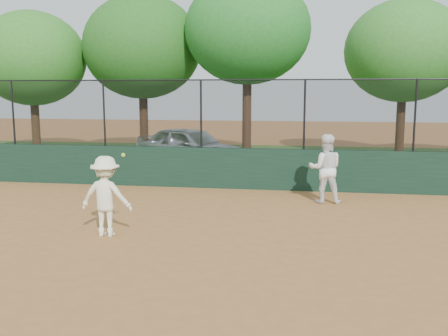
# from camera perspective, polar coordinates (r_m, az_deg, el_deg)

# --- Properties ---
(ground) EXTENTS (80.00, 80.00, 0.00)m
(ground) POSITION_cam_1_polar(r_m,az_deg,el_deg) (9.22, -7.21, -9.35)
(ground) COLOR #A26734
(ground) RESTS_ON ground
(back_wall) EXTENTS (26.00, 0.20, 1.20)m
(back_wall) POSITION_cam_1_polar(r_m,az_deg,el_deg) (14.79, -0.70, -0.00)
(back_wall) COLOR #163222
(back_wall) RESTS_ON ground
(grass_strip) EXTENTS (36.00, 12.00, 0.01)m
(grass_strip) POSITION_cam_1_polar(r_m,az_deg,el_deg) (20.75, 2.15, 0.87)
(grass_strip) COLOR #274816
(grass_strip) RESTS_ON ground
(parked_car) EXTENTS (4.85, 3.75, 1.54)m
(parked_car) POSITION_cam_1_polar(r_m,az_deg,el_deg) (18.84, -3.89, 2.41)
(parked_car) COLOR #B1B7BB
(parked_car) RESTS_ON ground
(player_second) EXTENTS (0.89, 0.70, 1.78)m
(player_second) POSITION_cam_1_polar(r_m,az_deg,el_deg) (13.07, 11.50, -0.06)
(player_second) COLOR white
(player_second) RESTS_ON ground
(player_main) EXTENTS (1.04, 0.60, 1.69)m
(player_main) POSITION_cam_1_polar(r_m,az_deg,el_deg) (10.14, -13.33, -3.16)
(player_main) COLOR white
(player_main) RESTS_ON ground
(fence_assembly) EXTENTS (26.00, 0.06, 2.00)m
(fence_assembly) POSITION_cam_1_polar(r_m,az_deg,el_deg) (14.63, -0.82, 6.34)
(fence_assembly) COLOR black
(fence_assembly) RESTS_ON back_wall
(tree_0) EXTENTS (4.60, 4.18, 6.21)m
(tree_0) POSITION_cam_1_polar(r_m,az_deg,el_deg) (23.09, -21.10, 11.56)
(tree_0) COLOR #4D321B
(tree_0) RESTS_ON ground
(tree_1) EXTENTS (4.95, 4.50, 6.81)m
(tree_1) POSITION_cam_1_polar(r_m,az_deg,el_deg) (21.55, -9.35, 13.46)
(tree_1) COLOR #432917
(tree_1) RESTS_ON ground
(tree_2) EXTENTS (4.85, 4.40, 7.28)m
(tree_2) POSITION_cam_1_polar(r_m,az_deg,el_deg) (19.86, 2.70, 15.46)
(tree_2) COLOR #472B19
(tree_2) RESTS_ON ground
(tree_3) EXTENTS (4.82, 4.38, 6.56)m
(tree_3) POSITION_cam_1_polar(r_m,az_deg,el_deg) (22.09, 19.91, 12.44)
(tree_3) COLOR #3E2514
(tree_3) RESTS_ON ground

